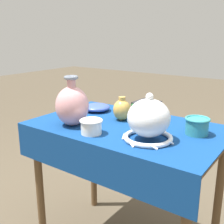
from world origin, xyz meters
The scene contains 9 objects.
display_table centered at (0.00, -0.01, 0.69)m, with size 1.00×0.62×0.79m.
vase_tall_bulbous centered at (-0.23, -0.16, 0.89)m, with size 0.17×0.17×0.26m.
vase_dome_bell centered at (0.19, -0.12, 0.88)m, with size 0.23×0.24×0.22m.
mosaic_tile_box centered at (0.01, 0.20, 0.83)m, with size 0.13×0.15×0.09m.
cup_wide_teal centered at (0.35, 0.08, 0.83)m, with size 0.12×0.12×0.08m.
pot_squat_terracotta centered at (-0.37, -0.02, 0.81)m, with size 0.12×0.12×0.05m, color #BC6642.
jar_round_ochre centered at (-0.07, 0.06, 0.85)m, with size 0.10×0.10×0.13m.
bowl_shallow_cobalt centered at (-0.31, 0.13, 0.81)m, with size 0.16×0.16×0.05m, color #3851A8.
cup_wide_ivory centered at (-0.07, -0.21, 0.83)m, with size 0.11×0.11×0.07m.
Camera 1 is at (0.76, -1.19, 1.25)m, focal length 45.00 mm.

